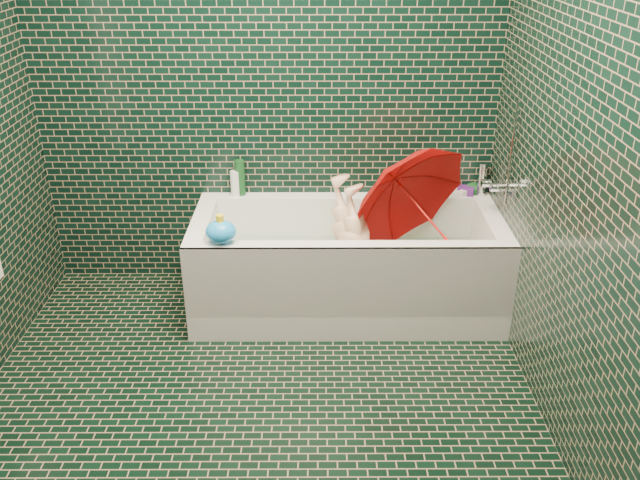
{
  "coord_description": "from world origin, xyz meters",
  "views": [
    {
      "loc": [
        0.28,
        -2.34,
        2.06
      ],
      "look_at": [
        0.3,
        0.82,
        0.51
      ],
      "focal_mm": 38.0,
      "sensor_mm": 36.0,
      "label": 1
    }
  ],
  "objects_px": {
    "child": "(359,257)",
    "umbrella": "(422,211)",
    "bath_toy": "(221,231)",
    "bathtub": "(347,274)",
    "rubber_duck": "(424,190)"
  },
  "relations": [
    {
      "from": "child",
      "to": "bath_toy",
      "type": "distance_m",
      "value": 0.84
    },
    {
      "from": "child",
      "to": "umbrella",
      "type": "bearing_deg",
      "value": 60.01
    },
    {
      "from": "child",
      "to": "rubber_duck",
      "type": "relative_size",
      "value": 8.59
    },
    {
      "from": "rubber_duck",
      "to": "bath_toy",
      "type": "relative_size",
      "value": 0.6
    },
    {
      "from": "umbrella",
      "to": "bath_toy",
      "type": "distance_m",
      "value": 1.07
    },
    {
      "from": "bathtub",
      "to": "umbrella",
      "type": "bearing_deg",
      "value": -7.08
    },
    {
      "from": "bath_toy",
      "to": "umbrella",
      "type": "bearing_deg",
      "value": -0.87
    },
    {
      "from": "rubber_duck",
      "to": "bath_toy",
      "type": "xyz_separation_m",
      "value": [
        -1.11,
        -0.61,
        0.03
      ]
    },
    {
      "from": "umbrella",
      "to": "bath_toy",
      "type": "xyz_separation_m",
      "value": [
        -1.04,
        -0.24,
        -0.01
      ]
    },
    {
      "from": "child",
      "to": "umbrella",
      "type": "xyz_separation_m",
      "value": [
        0.32,
        -0.06,
        0.31
      ]
    },
    {
      "from": "umbrella",
      "to": "child",
      "type": "bearing_deg",
      "value": 146.52
    },
    {
      "from": "bathtub",
      "to": "bath_toy",
      "type": "bearing_deg",
      "value": -155.82
    },
    {
      "from": "umbrella",
      "to": "rubber_duck",
      "type": "relative_size",
      "value": 6.09
    },
    {
      "from": "umbrella",
      "to": "rubber_duck",
      "type": "bearing_deg",
      "value": 57.77
    },
    {
      "from": "umbrella",
      "to": "bath_toy",
      "type": "bearing_deg",
      "value": 170.87
    }
  ]
}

